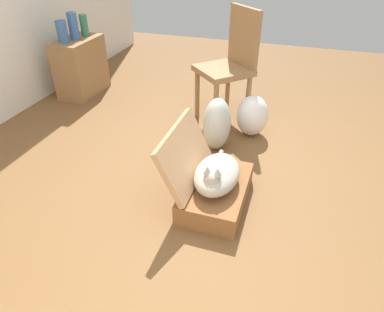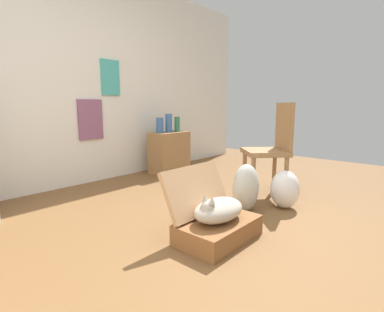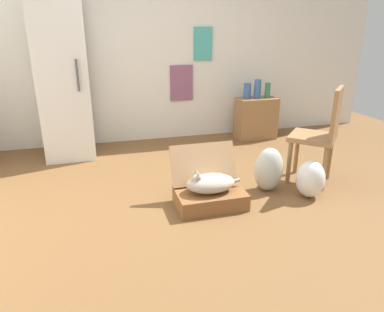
# 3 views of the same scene
# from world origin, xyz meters

# --- Properties ---
(ground_plane) EXTENTS (7.68, 7.68, 0.00)m
(ground_plane) POSITION_xyz_m (0.00, 0.00, 0.00)
(ground_plane) COLOR brown
(ground_plane) RESTS_ON ground
(suitcase_base) EXTENTS (0.61, 0.38, 0.15)m
(suitcase_base) POSITION_xyz_m (-0.04, 0.01, 0.07)
(suitcase_base) COLOR brown
(suitcase_base) RESTS_ON ground
(suitcase_lid) EXTENTS (0.61, 0.19, 0.36)m
(suitcase_lid) POSITION_xyz_m (-0.04, 0.23, 0.33)
(suitcase_lid) COLOR tan
(suitcase_lid) RESTS_ON suitcase_base
(cat) EXTENTS (0.52, 0.28, 0.21)m
(cat) POSITION_xyz_m (-0.05, 0.01, 0.23)
(cat) COLOR #B2A899
(cat) RESTS_ON suitcase_base
(plastic_bag_white) EXTENTS (0.29, 0.22, 0.44)m
(plastic_bag_white) POSITION_xyz_m (0.62, 0.18, 0.22)
(plastic_bag_white) COLOR silver
(plastic_bag_white) RESTS_ON ground
(plastic_bag_clear) EXTENTS (0.26, 0.27, 0.36)m
(plastic_bag_clear) POSITION_xyz_m (0.93, -0.05, 0.18)
(plastic_bag_clear) COLOR white
(plastic_bag_clear) RESTS_ON ground
(side_table) EXTENTS (0.56, 0.32, 0.59)m
(side_table) POSITION_xyz_m (1.27, 1.85, 0.29)
(side_table) COLOR olive
(side_table) RESTS_ON ground
(vase_tall) EXTENTS (0.10, 0.10, 0.21)m
(vase_tall) POSITION_xyz_m (1.13, 1.89, 0.69)
(vase_tall) COLOR #38609E
(vase_tall) RESTS_ON side_table
(vase_short) EXTENTS (0.08, 0.08, 0.21)m
(vase_short) POSITION_xyz_m (1.41, 1.82, 0.69)
(vase_short) COLOR #2D7051
(vase_short) RESTS_ON side_table
(vase_round) EXTENTS (0.09, 0.09, 0.26)m
(vase_round) POSITION_xyz_m (1.27, 1.85, 0.71)
(vase_round) COLOR #38609E
(vase_round) RESTS_ON side_table
(chair) EXTENTS (0.60, 0.60, 0.99)m
(chair) POSITION_xyz_m (1.18, 0.22, 0.54)
(chair) COLOR olive
(chair) RESTS_ON ground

